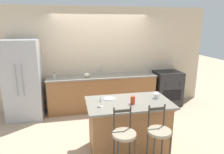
% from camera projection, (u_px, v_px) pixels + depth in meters
% --- Properties ---
extents(ground_plane, '(18.00, 18.00, 0.00)m').
position_uv_depth(ground_plane, '(105.00, 114.00, 5.17)').
color(ground_plane, tan).
extents(wall_back, '(6.00, 0.07, 2.70)m').
position_uv_depth(wall_back, '(100.00, 58.00, 5.45)').
color(wall_back, beige).
rests_on(wall_back, ground_plane).
extents(back_counter, '(2.85, 0.63, 0.93)m').
position_uv_depth(back_counter, '(102.00, 92.00, 5.39)').
color(back_counter, '#936038').
rests_on(back_counter, ground_plane).
extents(sink_faucet, '(0.02, 0.13, 0.22)m').
position_uv_depth(sink_faucet, '(101.00, 69.00, 5.42)').
color(sink_faucet, '#ADAFB5').
rests_on(sink_faucet, back_counter).
extents(kitchen_island, '(1.46, 0.86, 0.94)m').
position_uv_depth(kitchen_island, '(128.00, 126.00, 3.57)').
color(kitchen_island, '#936038').
rests_on(kitchen_island, ground_plane).
extents(refrigerator, '(0.82, 0.79, 1.91)m').
position_uv_depth(refrigerator, '(24.00, 80.00, 4.79)').
color(refrigerator, '#ADAFB5').
rests_on(refrigerator, ground_plane).
extents(oven_range, '(0.73, 0.64, 0.96)m').
position_uv_depth(oven_range, '(167.00, 88.00, 5.72)').
color(oven_range, '#28282B').
rests_on(oven_range, ground_plane).
extents(bar_stool_near, '(0.34, 0.34, 1.09)m').
position_uv_depth(bar_stool_near, '(124.00, 142.00, 2.86)').
color(bar_stool_near, '#332D28').
rests_on(bar_stool_near, ground_plane).
extents(bar_stool_far, '(0.34, 0.34, 1.09)m').
position_uv_depth(bar_stool_far, '(159.00, 139.00, 2.93)').
color(bar_stool_far, '#332D28').
rests_on(bar_stool_far, ground_plane).
extents(dinner_plate, '(0.21, 0.21, 0.02)m').
position_uv_depth(dinner_plate, '(109.00, 99.00, 3.58)').
color(dinner_plate, white).
rests_on(dinner_plate, kitchen_island).
extents(wine_glass, '(0.06, 0.06, 0.18)m').
position_uv_depth(wine_glass, '(101.00, 99.00, 3.22)').
color(wine_glass, white).
rests_on(wine_glass, kitchen_island).
extents(coffee_mug, '(0.13, 0.09, 0.09)m').
position_uv_depth(coffee_mug, '(156.00, 96.00, 3.61)').
color(coffee_mug, white).
rests_on(coffee_mug, kitchen_island).
extents(tumbler_cup, '(0.08, 0.08, 0.14)m').
position_uv_depth(tumbler_cup, '(133.00, 100.00, 3.35)').
color(tumbler_cup, red).
rests_on(tumbler_cup, kitchen_island).
extents(pumpkin_decoration, '(0.15, 0.15, 0.14)m').
position_uv_depth(pumpkin_decoration, '(87.00, 75.00, 5.11)').
color(pumpkin_decoration, beige).
rests_on(pumpkin_decoration, back_counter).
extents(soap_bottle, '(0.05, 0.05, 0.15)m').
position_uv_depth(soap_bottle, '(54.00, 76.00, 4.98)').
color(soap_bottle, silver).
rests_on(soap_bottle, back_counter).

